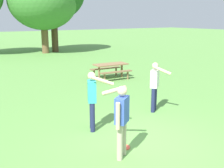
% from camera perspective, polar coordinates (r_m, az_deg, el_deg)
% --- Properties ---
extents(ground_plane, '(120.00, 120.00, 0.00)m').
position_cam_1_polar(ground_plane, '(7.08, 5.59, -11.94)').
color(ground_plane, '#609947').
extents(person_thrower, '(0.51, 0.83, 1.64)m').
position_cam_1_polar(person_thrower, '(9.09, 8.90, 0.20)').
color(person_thrower, '#1E234C').
rests_on(person_thrower, ground).
extents(person_catcher, '(0.51, 0.83, 1.64)m').
position_cam_1_polar(person_catcher, '(6.00, 1.94, -6.72)').
color(person_catcher, '#B7AD93').
rests_on(person_catcher, ground).
extents(person_bystander, '(0.60, 0.79, 1.64)m').
position_cam_1_polar(person_bystander, '(7.47, -4.08, -2.61)').
color(person_bystander, '#1E234C').
rests_on(person_bystander, ground).
extents(frisbee, '(0.29, 0.29, 0.03)m').
position_cam_1_polar(frisbee, '(6.78, 2.46, -12.95)').
color(frisbee, '#E04733').
rests_on(frisbee, ground).
extents(picnic_table_near, '(1.77, 1.50, 0.77)m').
position_cam_1_polar(picnic_table_near, '(13.99, -0.28, 3.39)').
color(picnic_table_near, olive).
rests_on(picnic_table_near, ground).
extents(tree_far_right, '(5.81, 5.81, 6.93)m').
position_cam_1_polar(tree_far_right, '(24.94, -14.15, 16.41)').
color(tree_far_right, brown).
rests_on(tree_far_right, ground).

